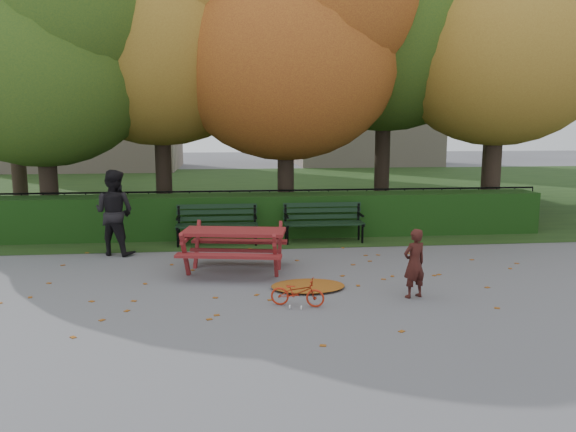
{
  "coord_description": "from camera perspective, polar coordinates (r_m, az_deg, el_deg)",
  "views": [
    {
      "loc": [
        -1.04,
        -8.71,
        2.66
      ],
      "look_at": [
        0.04,
        1.32,
        1.0
      ],
      "focal_mm": 35.0,
      "sensor_mm": 36.0,
      "label": 1
    }
  ],
  "objects": [
    {
      "name": "iron_fence",
      "position": [
        14.21,
        -1.86,
        0.74
      ],
      "size": [
        14.0,
        0.04,
        1.02
      ],
      "color": "black",
      "rests_on": "ground"
    },
    {
      "name": "tree_e",
      "position": [
        16.52,
        22.23,
        17.11
      ],
      "size": [
        6.09,
        5.8,
        8.16
      ],
      "color": "black",
      "rests_on": "ground"
    },
    {
      "name": "building_right",
      "position": [
        37.96,
        7.91,
        14.3
      ],
      "size": [
        9.0,
        6.0,
        12.0
      ],
      "primitive_type": "cube",
      "color": "#B6A18F",
      "rests_on": "ground"
    },
    {
      "name": "hedge",
      "position": [
        13.43,
        -1.61,
        0.08
      ],
      "size": [
        13.0,
        0.9,
        1.0
      ],
      "primitive_type": "cube",
      "color": "#17320F",
      "rests_on": "ground"
    },
    {
      "name": "grass_strip",
      "position": [
        22.89,
        -3.49,
        2.66
      ],
      "size": [
        90.0,
        90.0,
        0.0
      ],
      "primitive_type": "plane",
      "color": "#1A3113",
      "rests_on": "ground"
    },
    {
      "name": "tree_c",
      "position": [
        14.95,
        1.19,
        17.66
      ],
      "size": [
        6.3,
        6.0,
        8.0
      ],
      "color": "black",
      "rests_on": "ground"
    },
    {
      "name": "tree_b",
      "position": [
        15.76,
        -11.81,
        19.17
      ],
      "size": [
        6.72,
        6.4,
        8.79
      ],
      "color": "black",
      "rests_on": "ground"
    },
    {
      "name": "tree_a",
      "position": [
        14.99,
        -23.05,
        15.75
      ],
      "size": [
        5.88,
        5.6,
        7.48
      ],
      "color": "black",
      "rests_on": "ground"
    },
    {
      "name": "leaf_scatter",
      "position": [
        9.45,
        0.44,
        -6.97
      ],
      "size": [
        9.0,
        5.7,
        0.01
      ],
      "primitive_type": null,
      "color": "#67380E",
      "rests_on": "ground"
    },
    {
      "name": "bicycle",
      "position": [
        8.33,
        0.97,
        -7.75
      ],
      "size": [
        0.85,
        0.5,
        0.42
      ],
      "primitive_type": "imported",
      "rotation": [
        0.0,
        0.0,
        1.28
      ],
      "color": "#B32610",
      "rests_on": "ground"
    },
    {
      "name": "leaf_pile",
      "position": [
        9.25,
        2.04,
        -7.11
      ],
      "size": [
        1.31,
        0.99,
        0.08
      ],
      "primitive_type": "ellipsoid",
      "rotation": [
        0.0,
        0.0,
        -0.13
      ],
      "color": "#67380E",
      "rests_on": "ground"
    },
    {
      "name": "picnic_table",
      "position": [
        10.14,
        -5.49,
        -2.39
      ],
      "size": [
        2.05,
        1.76,
        0.88
      ],
      "rotation": [
        0.0,
        0.0,
        -0.18
      ],
      "color": "maroon",
      "rests_on": "ground"
    },
    {
      "name": "bench_left",
      "position": [
        12.6,
        -7.22,
        -0.52
      ],
      "size": [
        1.8,
        0.57,
        0.88
      ],
      "color": "black",
      "rests_on": "ground"
    },
    {
      "name": "child",
      "position": [
        8.87,
        12.71,
        -4.71
      ],
      "size": [
        0.46,
        0.38,
        1.08
      ],
      "primitive_type": "imported",
      "rotation": [
        0.0,
        0.0,
        3.48
      ],
      "color": "#3A1612",
      "rests_on": "ground"
    },
    {
      "name": "ground",
      "position": [
        9.17,
        0.66,
        -7.53
      ],
      "size": [
        90.0,
        90.0,
        0.0
      ],
      "primitive_type": "plane",
      "color": "slate",
      "rests_on": "ground"
    },
    {
      "name": "tree_f",
      "position": [
        19.2,
        -25.83,
        17.53
      ],
      "size": [
        6.93,
        6.6,
        9.19
      ],
      "color": "black",
      "rests_on": "ground"
    },
    {
      "name": "tree_g",
      "position": [
        20.89,
        21.48,
        16.17
      ],
      "size": [
        6.3,
        6.0,
        8.55
      ],
      "color": "black",
      "rests_on": "ground"
    },
    {
      "name": "building_left",
      "position": [
        35.94,
        -19.72,
        16.55
      ],
      "size": [
        10.0,
        7.0,
        15.0
      ],
      "primitive_type": "cube",
      "color": "#B6A18F",
      "rests_on": "ground"
    },
    {
      "name": "adult",
      "position": [
        11.98,
        -17.23,
        0.35
      ],
      "size": [
        1.04,
        0.93,
        1.75
      ],
      "primitive_type": "imported",
      "rotation": [
        0.0,
        0.0,
        2.76
      ],
      "color": "black",
      "rests_on": "ground"
    },
    {
      "name": "bench_right",
      "position": [
        12.78,
        3.6,
        -0.32
      ],
      "size": [
        1.8,
        0.57,
        0.88
      ],
      "color": "black",
      "rests_on": "ground"
    },
    {
      "name": "tree_d",
      "position": [
        17.01,
        11.54,
        20.42
      ],
      "size": [
        7.14,
        6.8,
        9.58
      ],
      "color": "black",
      "rests_on": "ground"
    }
  ]
}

